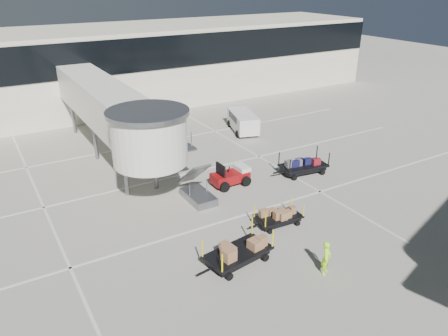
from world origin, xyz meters
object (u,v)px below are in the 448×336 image
at_px(suitcase_cart, 303,166).
at_px(box_cart_far, 238,252).
at_px(box_cart_near, 276,217).
at_px(minivan, 243,120).
at_px(baggage_tug, 231,176).
at_px(ground_worker, 326,258).

bearing_deg(suitcase_cart, box_cart_far, -138.08).
distance_m(suitcase_cart, box_cart_near, 7.56).
distance_m(suitcase_cart, minivan, 10.11).
relative_size(suitcase_cart, box_cart_far, 0.99).
xyz_separation_m(baggage_tug, suitcase_cart, (5.38, -1.03, -0.06)).
distance_m(baggage_tug, box_cart_far, 8.79).
xyz_separation_m(ground_worker, minivan, (7.84, 19.43, 0.16)).
xyz_separation_m(box_cart_near, minivan, (7.22, 14.73, 0.50)).
bearing_deg(ground_worker, box_cart_far, 107.00).
bearing_deg(box_cart_far, suitcase_cart, 25.81).
xyz_separation_m(baggage_tug, minivan, (6.71, 8.98, 0.41)).
bearing_deg(minivan, suitcase_cart, -80.44).
relative_size(box_cart_far, minivan, 0.87).
bearing_deg(minivan, ground_worker, -94.89).
bearing_deg(ground_worker, minivan, 36.32).
xyz_separation_m(box_cart_near, ground_worker, (-0.62, -4.69, 0.34)).
bearing_deg(suitcase_cart, box_cart_near, -133.82).
relative_size(baggage_tug, minivan, 0.54).
height_order(suitcase_cart, ground_worker, ground_worker).
bearing_deg(baggage_tug, box_cart_far, -119.73).
height_order(box_cart_near, box_cart_far, box_cart_far).
bearing_deg(minivan, box_cart_far, -106.40).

